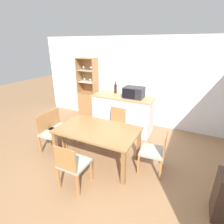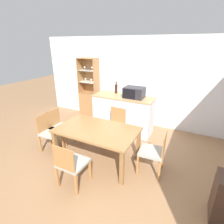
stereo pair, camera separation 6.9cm
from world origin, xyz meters
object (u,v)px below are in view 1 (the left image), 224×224
dining_chair_side_left_near (50,133)px  dining_chair_head_near (73,164)px  microwave (134,92)px  dining_chair_side_right_far (155,151)px  display_cabinet (89,100)px  wine_bottle (115,88)px  dining_chair_head_far (115,125)px  dining_table (97,133)px  dining_chair_side_left_far (59,127)px

dining_chair_side_left_near → dining_chair_head_near: size_ratio=1.00×
dining_chair_head_near → microwave: size_ratio=1.68×
dining_chair_side_right_far → dining_chair_side_left_near: 2.33m
display_cabinet → dining_chair_side_left_near: (0.37, -2.18, -0.12)m
display_cabinet → wine_bottle: 1.33m
dining_chair_head_far → dining_chair_side_left_near: (-1.16, -0.98, 0.00)m
dining_table → dining_chair_head_near: dining_chair_head_near is taller
dining_chair_side_left_far → dining_chair_head_near: (1.16, -0.98, 0.00)m
dining_chair_side_left_near → dining_chair_head_near: same height
dining_chair_side_left_far → dining_chair_head_near: same height
dining_chair_side_right_far → dining_chair_head_near: size_ratio=1.00×
display_cabinet → wine_bottle: size_ratio=5.72×
display_cabinet → dining_chair_side_left_near: 2.21m
dining_table → dining_chair_head_far: 0.86m
dining_chair_side_right_far → display_cabinet: bearing=51.3°
display_cabinet → microwave: (1.76, -0.54, 0.59)m
dining_table → wine_bottle: size_ratio=4.87×
wine_bottle → dining_chair_side_left_near: bearing=-113.0°
dining_chair_side_right_far → wine_bottle: (-1.53, 1.54, 0.70)m
dining_chair_side_left_far → dining_chair_head_near: bearing=49.2°
dining_table → dining_chair_side_left_far: bearing=172.7°
dining_chair_side_right_far → microwave: bearing=30.6°
dining_chair_side_left_near → dining_chair_side_right_far: bearing=94.4°
dining_chair_head_far → wine_bottle: bearing=-62.0°
dining_chair_head_far → dining_chair_side_left_near: same height
dining_chair_side_right_far → dining_chair_side_left_near: size_ratio=1.00×
dining_chair_side_left_near → wine_bottle: size_ratio=2.55×
microwave → display_cabinet: bearing=163.1°
dining_chair_head_far → dining_chair_side_left_near: size_ratio=1.00×
display_cabinet → dining_chair_side_left_far: bearing=-79.0°
dining_chair_side_right_far → dining_chair_side_left_far: size_ratio=1.00×
wine_bottle → dining_table: bearing=-77.5°
dining_chair_head_near → microwave: (0.24, 2.33, 0.71)m
dining_table → dining_chair_side_left_far: dining_chair_side_left_far is taller
dining_chair_side_left_far → dining_chair_side_left_near: same height
display_cabinet → wine_bottle: bearing=-16.4°
dining_chair_side_left_far → wine_bottle: (0.78, 1.54, 0.70)m
dining_table → dining_chair_side_right_far: size_ratio=1.91×
dining_chair_side_left_far → microwave: size_ratio=1.68×
microwave → dining_chair_side_left_near: bearing=-130.4°
dining_chair_side_left_far → dining_chair_side_left_near: bearing=-0.5°
dining_table → dining_chair_head_near: (-0.00, -0.83, -0.20)m
display_cabinet → dining_chair_head_far: 1.94m
dining_chair_head_far → wine_bottle: wine_bottle is taller
dining_chair_head_near → microwave: microwave is taller
dining_chair_side_left_far → dining_chair_head_far: size_ratio=1.00×
dining_chair_head_far → dining_chair_head_near: 1.66m
dining_chair_side_right_far → dining_chair_head_near: 1.52m
dining_table → dining_chair_side_left_near: 1.18m
dining_chair_side_left_far → microwave: bearing=133.4°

